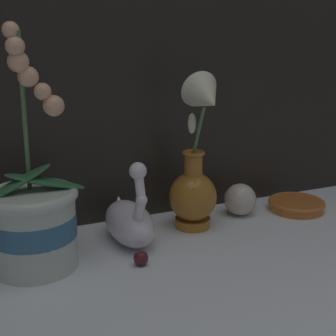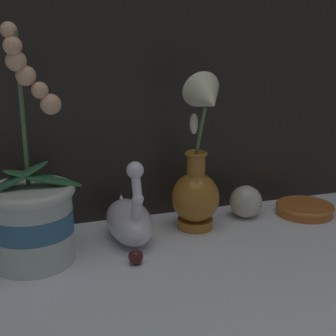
{
  "view_description": "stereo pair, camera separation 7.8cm",
  "coord_description": "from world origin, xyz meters",
  "px_view_note": "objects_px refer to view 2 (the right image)",
  "views": [
    {
      "loc": [
        -0.39,
        -0.7,
        0.42
      ],
      "look_at": [
        -0.04,
        0.14,
        0.16
      ],
      "focal_mm": 50.0,
      "sensor_mm": 36.0,
      "label": 1
    },
    {
      "loc": [
        -0.32,
        -0.73,
        0.42
      ],
      "look_at": [
        -0.04,
        0.14,
        0.16
      ],
      "focal_mm": 50.0,
      "sensor_mm": 36.0,
      "label": 2
    }
  ],
  "objects_px": {
    "blue_vase": "(198,175)",
    "amber_dish": "(305,208)",
    "orchid_potted_plant": "(32,214)",
    "swan_figurine": "(129,219)",
    "glass_sphere": "(246,202)"
  },
  "relations": [
    {
      "from": "blue_vase",
      "to": "glass_sphere",
      "type": "bearing_deg",
      "value": 14.25
    },
    {
      "from": "glass_sphere",
      "to": "swan_figurine",
      "type": "bearing_deg",
      "value": -172.07
    },
    {
      "from": "orchid_potted_plant",
      "to": "blue_vase",
      "type": "bearing_deg",
      "value": 7.1
    },
    {
      "from": "orchid_potted_plant",
      "to": "glass_sphere",
      "type": "height_order",
      "value": "orchid_potted_plant"
    },
    {
      "from": "orchid_potted_plant",
      "to": "blue_vase",
      "type": "height_order",
      "value": "orchid_potted_plant"
    },
    {
      "from": "orchid_potted_plant",
      "to": "glass_sphere",
      "type": "distance_m",
      "value": 0.5
    },
    {
      "from": "blue_vase",
      "to": "amber_dish",
      "type": "xyz_separation_m",
      "value": [
        0.28,
        0.01,
        -0.11
      ]
    },
    {
      "from": "amber_dish",
      "to": "swan_figurine",
      "type": "bearing_deg",
      "value": -178.33
    },
    {
      "from": "swan_figurine",
      "to": "glass_sphere",
      "type": "xyz_separation_m",
      "value": [
        0.29,
        0.04,
        -0.01
      ]
    },
    {
      "from": "orchid_potted_plant",
      "to": "glass_sphere",
      "type": "xyz_separation_m",
      "value": [
        0.49,
        0.08,
        -0.06
      ]
    },
    {
      "from": "swan_figurine",
      "to": "amber_dish",
      "type": "height_order",
      "value": "swan_figurine"
    },
    {
      "from": "swan_figurine",
      "to": "amber_dish",
      "type": "relative_size",
      "value": 1.35
    },
    {
      "from": "blue_vase",
      "to": "amber_dish",
      "type": "bearing_deg",
      "value": 1.37
    },
    {
      "from": "blue_vase",
      "to": "glass_sphere",
      "type": "xyz_separation_m",
      "value": [
        0.14,
        0.03,
        -0.09
      ]
    },
    {
      "from": "orchid_potted_plant",
      "to": "amber_dish",
      "type": "distance_m",
      "value": 0.64
    }
  ]
}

